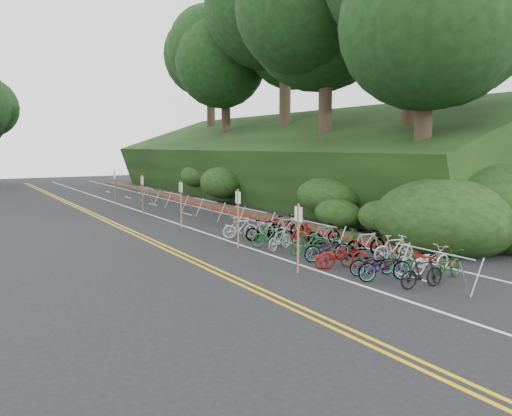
{
  "coord_description": "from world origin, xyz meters",
  "views": [
    {
      "loc": [
        -9.69,
        -13.01,
        4.29
      ],
      "look_at": [
        2.94,
        7.35,
        1.3
      ],
      "focal_mm": 35.0,
      "sensor_mm": 36.0,
      "label": 1
    }
  ],
  "objects": [
    {
      "name": "bike_rack_front",
      "position": [
        2.71,
        -3.22,
        0.83
      ],
      "size": [
        1.12,
        2.9,
        1.13
      ],
      "color": "#999CA3",
      "rests_on": "ground"
    },
    {
      "name": "bike_racks_rest",
      "position": [
        3.0,
        13.0,
        0.85
      ],
      "size": [
        1.14,
        23.0,
        1.17
      ],
      "color": "#999CA3",
      "rests_on": "ground"
    },
    {
      "name": "bike_front",
      "position": [
        1.76,
        0.2,
        0.41
      ],
      "size": [
        0.86,
        1.63,
        0.81
      ],
      "primitive_type": "imported",
      "rotation": [
        0.0,
        0.0,
        1.35
      ],
      "color": "maroon",
      "rests_on": "ground"
    },
    {
      "name": "signpost_near",
      "position": [
        0.22,
        0.28,
        1.36
      ],
      "size": [
        0.08,
        0.4,
        2.37
      ],
      "color": "brown",
      "rests_on": "ground"
    },
    {
      "name": "ground",
      "position": [
        0.0,
        0.0,
        0.0
      ],
      "size": [
        120.0,
        120.0,
        0.0
      ],
      "primitive_type": "plane",
      "color": "black",
      "rests_on": "ground"
    },
    {
      "name": "bike_valet",
      "position": [
        3.03,
        1.59,
        0.48
      ],
      "size": [
        3.4,
        11.95,
        1.08
      ],
      "color": "black",
      "rests_on": "ground"
    },
    {
      "name": "embankment",
      "position": [
        12.96,
        19.04,
        2.57
      ],
      "size": [
        14.3,
        48.14,
        9.11
      ],
      "color": "black",
      "rests_on": "ground"
    },
    {
      "name": "road_markings",
      "position": [
        0.63,
        10.1,
        0.0
      ],
      "size": [
        7.47,
        80.0,
        0.01
      ],
      "color": "gold",
      "rests_on": "ground"
    },
    {
      "name": "signposts_rest",
      "position": [
        0.6,
        14.0,
        1.43
      ],
      "size": [
        0.08,
        18.4,
        2.5
      ],
      "color": "brown",
      "rests_on": "ground"
    },
    {
      "name": "red_curb",
      "position": [
        5.7,
        12.0,
        0.05
      ],
      "size": [
        0.25,
        28.0,
        0.1
      ],
      "primitive_type": "cube",
      "color": "maroon",
      "rests_on": "ground"
    },
    {
      "name": "tree_cluster",
      "position": [
        9.76,
        22.03,
        12.17
      ],
      "size": [
        33.09,
        54.58,
        19.54
      ],
      "color": "#2D2319",
      "rests_on": "ground"
    }
  ]
}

